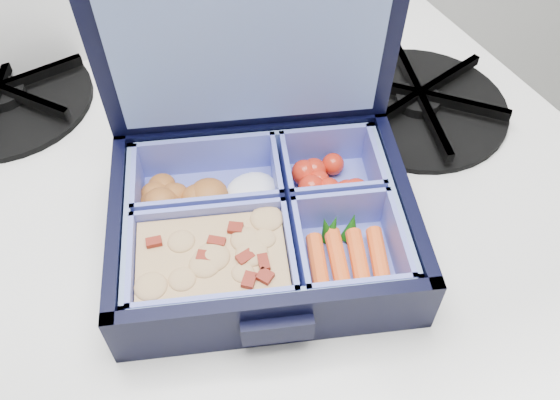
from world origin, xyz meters
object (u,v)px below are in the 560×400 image
stove (275,364)px  burner_grate (418,99)px  fork (296,113)px  bento_box (263,224)px

stove → burner_grate: 0.50m
burner_grate → fork: bearing=157.6°
bento_box → stove: bearing=79.0°
stove → fork: size_ratio=5.12×
bento_box → fork: bearing=72.2°
bento_box → fork: (0.10, 0.13, -0.03)m
stove → bento_box: (-0.05, -0.08, 0.49)m
stove → burner_grate: size_ratio=4.81×
bento_box → burner_grate: 0.24m
burner_grate → fork: 0.13m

